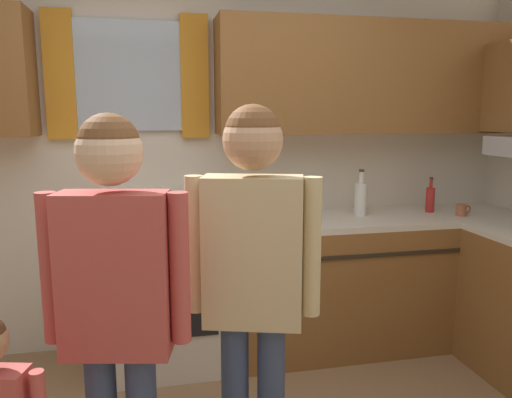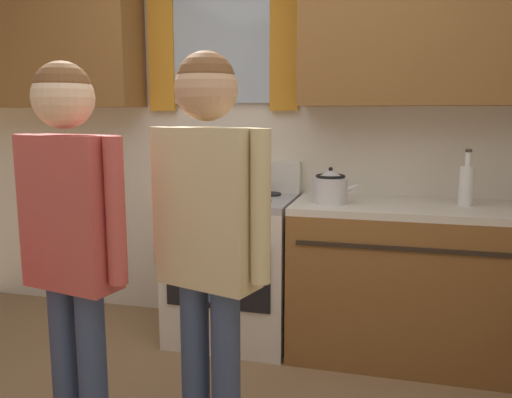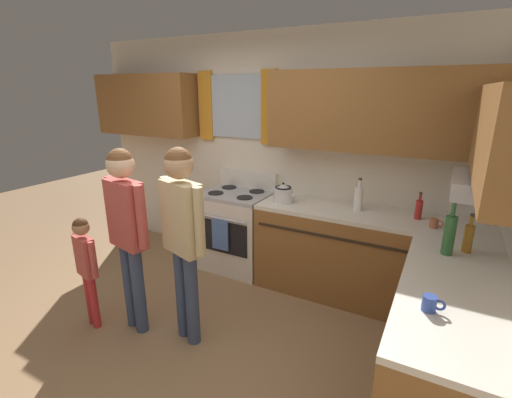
{
  "view_description": "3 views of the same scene",
  "coord_description": "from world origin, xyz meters",
  "px_view_note": "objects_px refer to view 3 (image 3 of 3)",
  "views": [
    {
      "loc": [
        -0.24,
        -1.49,
        1.58
      ],
      "look_at": [
        0.24,
        0.74,
        1.18
      ],
      "focal_mm": 34.68,
      "sensor_mm": 36.0,
      "label": 1
    },
    {
      "loc": [
        0.74,
        -1.46,
        1.4
      ],
      "look_at": [
        0.22,
        0.53,
        1.07
      ],
      "focal_mm": 36.47,
      "sensor_mm": 36.0,
      "label": 2
    },
    {
      "loc": [
        1.83,
        -1.74,
        2.01
      ],
      "look_at": [
        0.44,
        0.83,
        1.11
      ],
      "focal_mm": 25.17,
      "sensor_mm": 36.0,
      "label": 3
    }
  ],
  "objects_px": {
    "bottle_milk_white": "(359,198)",
    "small_child": "(86,260)",
    "bottle_sauce_red": "(419,209)",
    "adult_holding_child": "(127,221)",
    "bottle_oil_amber": "(468,238)",
    "bottle_wine_green": "(449,234)",
    "stove_oven": "(237,228)",
    "adult_in_plaid": "(182,225)",
    "mug_cobalt_blue": "(430,304)",
    "stovetop_kettle": "(283,193)",
    "cup_terracotta": "(434,223)"
  },
  "relations": [
    {
      "from": "bottle_milk_white",
      "to": "stovetop_kettle",
      "type": "xyz_separation_m",
      "value": [
        -0.73,
        -0.11,
        -0.02
      ]
    },
    {
      "from": "mug_cobalt_blue",
      "to": "adult_holding_child",
      "type": "distance_m",
      "value": 2.22
    },
    {
      "from": "bottle_sauce_red",
      "to": "adult_in_plaid",
      "type": "relative_size",
      "value": 0.15
    },
    {
      "from": "mug_cobalt_blue",
      "to": "adult_holding_child",
      "type": "height_order",
      "value": "adult_holding_child"
    },
    {
      "from": "bottle_milk_white",
      "to": "small_child",
      "type": "bearing_deg",
      "value": -139.45
    },
    {
      "from": "stove_oven",
      "to": "stovetop_kettle",
      "type": "height_order",
      "value": "stovetop_kettle"
    },
    {
      "from": "bottle_sauce_red",
      "to": "adult_in_plaid",
      "type": "distance_m",
      "value": 2.05
    },
    {
      "from": "bottle_oil_amber",
      "to": "stovetop_kettle",
      "type": "xyz_separation_m",
      "value": [
        -1.63,
        0.46,
        -0.01
      ]
    },
    {
      "from": "bottle_sauce_red",
      "to": "adult_holding_child",
      "type": "distance_m",
      "value": 2.5
    },
    {
      "from": "bottle_oil_amber",
      "to": "cup_terracotta",
      "type": "bearing_deg",
      "value": 119.18
    },
    {
      "from": "bottle_wine_green",
      "to": "cup_terracotta",
      "type": "bearing_deg",
      "value": 101.57
    },
    {
      "from": "cup_terracotta",
      "to": "stovetop_kettle",
      "type": "distance_m",
      "value": 1.4
    },
    {
      "from": "mug_cobalt_blue",
      "to": "stovetop_kettle",
      "type": "bearing_deg",
      "value": 136.83
    },
    {
      "from": "bottle_sauce_red",
      "to": "stove_oven",
      "type": "bearing_deg",
      "value": -178.78
    },
    {
      "from": "bottle_milk_white",
      "to": "small_child",
      "type": "distance_m",
      "value": 2.49
    },
    {
      "from": "cup_terracotta",
      "to": "mug_cobalt_blue",
      "type": "relative_size",
      "value": 0.95
    },
    {
      "from": "bottle_sauce_red",
      "to": "small_child",
      "type": "relative_size",
      "value": 0.24
    },
    {
      "from": "bottle_oil_amber",
      "to": "bottle_wine_green",
      "type": "relative_size",
      "value": 0.73
    },
    {
      "from": "bottle_wine_green",
      "to": "small_child",
      "type": "bearing_deg",
      "value": -160.57
    },
    {
      "from": "bottle_milk_white",
      "to": "bottle_wine_green",
      "type": "xyz_separation_m",
      "value": [
        0.77,
        -0.67,
        0.03
      ]
    },
    {
      "from": "bottle_wine_green",
      "to": "small_child",
      "type": "distance_m",
      "value": 2.83
    },
    {
      "from": "cup_terracotta",
      "to": "adult_in_plaid",
      "type": "height_order",
      "value": "adult_in_plaid"
    },
    {
      "from": "stove_oven",
      "to": "mug_cobalt_blue",
      "type": "xyz_separation_m",
      "value": [
        2.05,
        -1.43,
        0.48
      ]
    },
    {
      "from": "bottle_milk_white",
      "to": "adult_in_plaid",
      "type": "distance_m",
      "value": 1.68
    },
    {
      "from": "bottle_milk_white",
      "to": "adult_holding_child",
      "type": "xyz_separation_m",
      "value": [
        -1.51,
        -1.44,
        -0.02
      ]
    },
    {
      "from": "bottle_oil_amber",
      "to": "mug_cobalt_blue",
      "type": "distance_m",
      "value": 0.92
    },
    {
      "from": "small_child",
      "to": "cup_terracotta",
      "type": "bearing_deg",
      "value": 29.65
    },
    {
      "from": "adult_holding_child",
      "to": "stovetop_kettle",
      "type": "bearing_deg",
      "value": 59.87
    },
    {
      "from": "bottle_sauce_red",
      "to": "stovetop_kettle",
      "type": "xyz_separation_m",
      "value": [
        -1.26,
        -0.11,
        0.0
      ]
    },
    {
      "from": "stove_oven",
      "to": "adult_in_plaid",
      "type": "relative_size",
      "value": 0.68
    },
    {
      "from": "cup_terracotta",
      "to": "small_child",
      "type": "xyz_separation_m",
      "value": [
        -2.54,
        -1.44,
        -0.31
      ]
    },
    {
      "from": "bottle_sauce_red",
      "to": "mug_cobalt_blue",
      "type": "bearing_deg",
      "value": -82.74
    },
    {
      "from": "bottle_sauce_red",
      "to": "bottle_wine_green",
      "type": "height_order",
      "value": "bottle_wine_green"
    },
    {
      "from": "bottle_wine_green",
      "to": "adult_in_plaid",
      "type": "distance_m",
      "value": 1.92
    },
    {
      "from": "bottle_milk_white",
      "to": "adult_holding_child",
      "type": "height_order",
      "value": "adult_holding_child"
    },
    {
      "from": "stove_oven",
      "to": "bottle_wine_green",
      "type": "bearing_deg",
      "value": -16.8
    },
    {
      "from": "cup_terracotta",
      "to": "adult_in_plaid",
      "type": "xyz_separation_m",
      "value": [
        -1.69,
        -1.18,
        0.08
      ]
    },
    {
      "from": "stovetop_kettle",
      "to": "bottle_wine_green",
      "type": "bearing_deg",
      "value": -20.45
    },
    {
      "from": "adult_holding_child",
      "to": "small_child",
      "type": "xyz_separation_m",
      "value": [
        -0.36,
        -0.16,
        -0.36
      ]
    },
    {
      "from": "bottle_milk_white",
      "to": "mug_cobalt_blue",
      "type": "bearing_deg",
      "value": -63.98
    },
    {
      "from": "mug_cobalt_blue",
      "to": "stovetop_kettle",
      "type": "xyz_separation_m",
      "value": [
        -1.45,
        1.36,
        0.05
      ]
    },
    {
      "from": "mug_cobalt_blue",
      "to": "stovetop_kettle",
      "type": "relative_size",
      "value": 0.42
    },
    {
      "from": "bottle_oil_amber",
      "to": "adult_holding_child",
      "type": "bearing_deg",
      "value": -159.89
    },
    {
      "from": "adult_in_plaid",
      "to": "bottle_oil_amber",
      "type": "bearing_deg",
      "value": 22.02
    },
    {
      "from": "bottle_sauce_red",
      "to": "adult_holding_child",
      "type": "bearing_deg",
      "value": -144.54
    },
    {
      "from": "cup_terracotta",
      "to": "adult_in_plaid",
      "type": "bearing_deg",
      "value": -145.05
    },
    {
      "from": "bottle_oil_amber",
      "to": "bottle_milk_white",
      "type": "bearing_deg",
      "value": 147.92
    },
    {
      "from": "stove_oven",
      "to": "adult_holding_child",
      "type": "relative_size",
      "value": 0.7
    },
    {
      "from": "stovetop_kettle",
      "to": "cup_terracotta",
      "type": "bearing_deg",
      "value": -2.01
    },
    {
      "from": "bottle_sauce_red",
      "to": "mug_cobalt_blue",
      "type": "xyz_separation_m",
      "value": [
        0.19,
        -1.47,
        -0.05
      ]
    }
  ]
}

